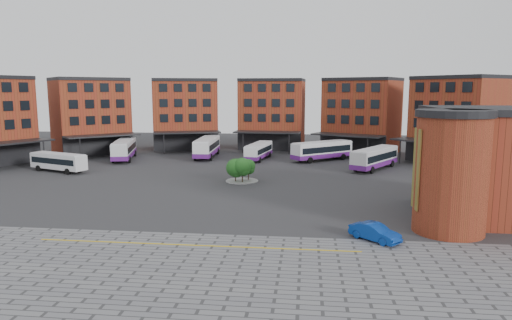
# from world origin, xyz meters

# --- Properties ---
(ground) EXTENTS (160.00, 160.00, 0.00)m
(ground) POSITION_xyz_m (0.00, 0.00, 0.00)
(ground) COLOR #28282B
(ground) RESTS_ON ground
(paving_zone) EXTENTS (50.00, 22.00, 0.02)m
(paving_zone) POSITION_xyz_m (2.00, -22.00, 0.01)
(paving_zone) COLOR slate
(paving_zone) RESTS_ON ground
(yellow_line) EXTENTS (26.00, 0.15, 0.02)m
(yellow_line) POSITION_xyz_m (2.00, -14.00, 0.03)
(yellow_line) COLOR gold
(yellow_line) RESTS_ON paving_zone
(main_building) EXTENTS (94.14, 42.48, 14.60)m
(main_building) POSITION_xyz_m (-4.77, 38.25, 7.23)
(main_building) COLOR maroon
(main_building) RESTS_ON ground
(east_building) EXTENTS (17.40, 15.40, 10.60)m
(east_building) POSITION_xyz_m (28.70, -3.06, 5.29)
(east_building) COLOR maroon
(east_building) RESTS_ON ground
(tree_island) EXTENTS (4.40, 4.40, 3.38)m
(tree_island) POSITION_xyz_m (1.92, 11.48, 1.85)
(tree_island) COLOR gray
(tree_island) RESTS_ON ground
(bus_a) EXTENTS (10.05, 5.65, 2.80)m
(bus_a) POSITION_xyz_m (-26.66, 16.21, 1.66)
(bus_a) COLOR silver
(bus_a) RESTS_ON ground
(bus_b) EXTENTS (5.77, 12.50, 3.43)m
(bus_b) POSITION_xyz_m (-21.61, 29.11, 1.86)
(bus_b) COLOR silver
(bus_b) RESTS_ON ground
(bus_c) EXTENTS (3.57, 12.65, 3.53)m
(bus_c) POSITION_xyz_m (-7.62, 33.60, 1.91)
(bus_c) COLOR white
(bus_c) RESTS_ON ground
(bus_d) EXTENTS (4.11, 10.56, 2.90)m
(bus_d) POSITION_xyz_m (2.16, 31.75, 1.57)
(bus_d) COLOR white
(bus_d) RESTS_ON ground
(bus_e) EXTENTS (10.90, 9.63, 3.34)m
(bus_e) POSITION_xyz_m (13.31, 31.84, 1.81)
(bus_e) COLOR silver
(bus_e) RESTS_ON ground
(bus_f) EXTENTS (8.57, 11.42, 3.32)m
(bus_f) POSITION_xyz_m (21.21, 23.83, 1.80)
(bus_f) COLOR silver
(bus_f) RESTS_ON ground
(blue_car) EXTENTS (4.20, 4.07, 1.43)m
(blue_car) POSITION_xyz_m (16.34, -11.13, 0.71)
(blue_car) COLOR #0B3493
(blue_car) RESTS_ON ground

